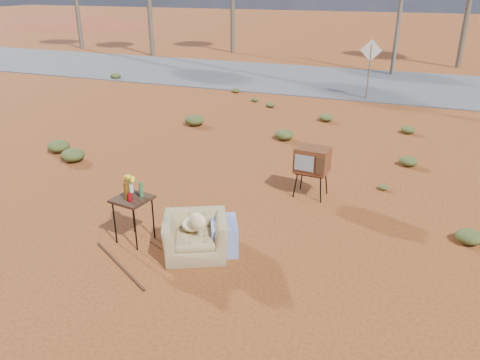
% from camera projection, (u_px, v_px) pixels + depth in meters
% --- Properties ---
extents(ground, '(140.00, 140.00, 0.00)m').
position_uv_depth(ground, '(183.00, 244.00, 7.91)').
color(ground, brown).
rests_on(ground, ground).
extents(highway, '(140.00, 7.00, 0.04)m').
position_uv_depth(highway, '(340.00, 81.00, 20.77)').
color(highway, '#565659').
rests_on(highway, ground).
extents(dirt_mound, '(26.00, 18.00, 2.00)m').
position_uv_depth(dirt_mound, '(75.00, 26.00, 47.09)').
color(dirt_mound, brown).
rests_on(dirt_mound, ground).
extents(armchair, '(1.31, 1.20, 0.88)m').
position_uv_depth(armchair, '(201.00, 231.00, 7.50)').
color(armchair, '#957F51').
rests_on(armchair, ground).
extents(tv_unit, '(0.69, 0.57, 1.05)m').
position_uv_depth(tv_unit, '(312.00, 161.00, 9.41)').
color(tv_unit, black).
rests_on(tv_unit, ground).
extents(side_table, '(0.64, 0.64, 1.13)m').
position_uv_depth(side_table, '(131.00, 195.00, 7.75)').
color(side_table, '#341F13').
rests_on(side_table, ground).
extents(rusty_bar, '(1.44, 0.88, 0.04)m').
position_uv_depth(rusty_bar, '(120.00, 265.00, 7.29)').
color(rusty_bar, '#462412').
rests_on(rusty_bar, ground).
extents(road_sign, '(0.78, 0.06, 2.19)m').
position_uv_depth(road_sign, '(370.00, 59.00, 17.12)').
color(road_sign, brown).
rests_on(road_sign, ground).
extents(scrub_patch, '(17.49, 8.07, 0.33)m').
position_uv_depth(scrub_patch, '(235.00, 150.00, 11.91)').
color(scrub_patch, '#444B21').
rests_on(scrub_patch, ground).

